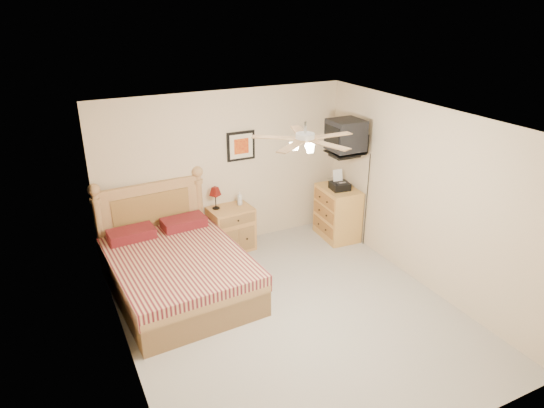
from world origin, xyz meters
The scene contains 17 objects.
floor centered at (0.00, 0.00, 0.00)m, with size 4.50×4.50×0.00m, color #A49F94.
ceiling centered at (0.00, 0.00, 2.50)m, with size 4.00×4.50×0.04m, color white.
wall_back centered at (0.00, 2.25, 1.25)m, with size 4.00×0.04×2.50m, color beige.
wall_front centered at (0.00, -2.25, 1.25)m, with size 4.00×0.04×2.50m, color beige.
wall_left centered at (-2.00, 0.00, 1.25)m, with size 0.04×4.50×2.50m, color beige.
wall_right centered at (2.00, 0.00, 1.25)m, with size 0.04×4.50×2.50m, color beige.
bed centered at (-1.14, 1.12, 0.70)m, with size 1.64×2.16×1.40m, color #BB814F, non-canonical shape.
nightstand centered at (-0.03, 2.00, 0.36)m, with size 0.66×0.49×0.71m, color #AF7B41.
table_lamp centered at (-0.24, 2.09, 0.89)m, with size 0.19×0.19×0.36m, color #62120D, non-canonical shape.
lotion_bottle centered at (0.16, 2.06, 0.82)m, with size 0.08×0.09×0.22m, color silver.
framed_picture centered at (0.27, 2.23, 1.62)m, with size 0.46×0.04×0.46m, color black.
dresser centered at (1.73, 1.63, 0.44)m, with size 0.52×0.74×0.88m, color #C28743.
fax_machine centered at (1.71, 1.58, 1.03)m, with size 0.29×0.31×0.31m, color black, non-canonical shape.
magazine_lower centered at (1.75, 1.87, 0.89)m, with size 0.18×0.24×0.02m, color #B2AA90.
magazine_upper centered at (1.78, 1.87, 0.91)m, with size 0.21×0.28×0.02m, color gray.
wall_tv centered at (1.75, 1.34, 1.81)m, with size 0.56×0.46×0.58m, color black, non-canonical shape.
ceiling_fan centered at (0.00, -0.20, 2.36)m, with size 1.14×1.14×0.28m, color silver, non-canonical shape.
Camera 1 is at (-2.51, -4.51, 3.72)m, focal length 32.00 mm.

